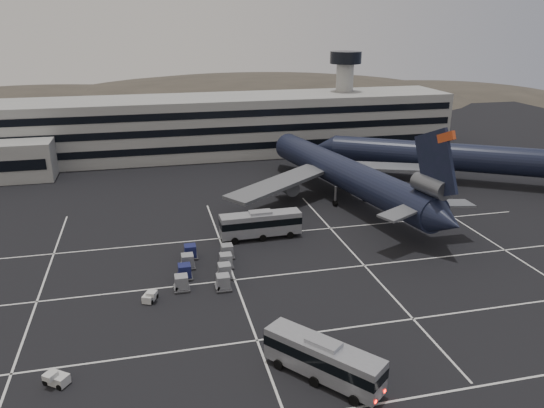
{
  "coord_description": "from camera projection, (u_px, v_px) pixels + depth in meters",
  "views": [
    {
      "loc": [
        -15.62,
        -56.87,
        32.14
      ],
      "look_at": [
        2.3,
        17.87,
        5.0
      ],
      "focal_mm": 35.0,
      "sensor_mm": 36.0,
      "label": 1
    }
  ],
  "objects": [
    {
      "name": "ground",
      "position": [
        287.0,
        289.0,
        66.28
      ],
      "size": [
        260.0,
        260.0,
        0.0
      ],
      "primitive_type": "plane",
      "color": "black",
      "rests_on": "ground"
    },
    {
      "name": "trijet_far",
      "position": [
        455.0,
        156.0,
        107.96
      ],
      "size": [
        51.86,
        36.25,
        18.08
      ],
      "rotation": [
        0.0,
        0.0,
        1.02
      ],
      "color": "black",
      "rests_on": "ground"
    },
    {
      "name": "trijet_main",
      "position": [
        347.0,
        174.0,
        96.22
      ],
      "size": [
        46.56,
        57.39,
        18.08
      ],
      "rotation": [
        0.0,
        0.0,
        0.2
      ],
      "color": "black",
      "rests_on": "ground"
    },
    {
      "name": "tug_a",
      "position": [
        150.0,
        297.0,
        63.32
      ],
      "size": [
        2.05,
        2.46,
        1.37
      ],
      "rotation": [
        0.0,
        0.0,
        -0.43
      ],
      "color": "silver",
      "rests_on": "ground"
    },
    {
      "name": "hills",
      "position": [
        226.0,
        125.0,
        230.13
      ],
      "size": [
        352.0,
        180.0,
        44.0
      ],
      "color": "#38332B",
      "rests_on": "ground"
    },
    {
      "name": "tug_b",
      "position": [
        57.0,
        378.0,
        48.93
      ],
      "size": [
        2.62,
        2.44,
        1.46
      ],
      "rotation": [
        0.0,
        0.0,
        0.93
      ],
      "color": "silver",
      "rests_on": "ground"
    },
    {
      "name": "terminal",
      "position": [
        200.0,
        127.0,
        128.56
      ],
      "size": [
        125.0,
        26.0,
        24.0
      ],
      "color": "gray",
      "rests_on": "ground"
    },
    {
      "name": "uld_cluster",
      "position": [
        206.0,
        266.0,
        70.35
      ],
      "size": [
        9.37,
        12.8,
        1.91
      ],
      "rotation": [
        0.0,
        0.0,
        -0.21
      ],
      "color": "#2D2D30",
      "rests_on": "ground"
    },
    {
      "name": "bus_near",
      "position": [
        323.0,
        358.0,
        49.1
      ],
      "size": [
        9.62,
        11.03,
        4.21
      ],
      "rotation": [
        0.0,
        0.0,
        0.68
      ],
      "color": "#909298",
      "rests_on": "ground"
    },
    {
      "name": "lane_markings",
      "position": [
        293.0,
        286.0,
        67.15
      ],
      "size": [
        90.0,
        55.62,
        0.01
      ],
      "color": "silver",
      "rests_on": "ground"
    },
    {
      "name": "bus_far",
      "position": [
        261.0,
        223.0,
        80.94
      ],
      "size": [
        12.52,
        3.45,
        4.4
      ],
      "rotation": [
        0.0,
        0.0,
        1.6
      ],
      "color": "#909298",
      "rests_on": "ground"
    }
  ]
}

